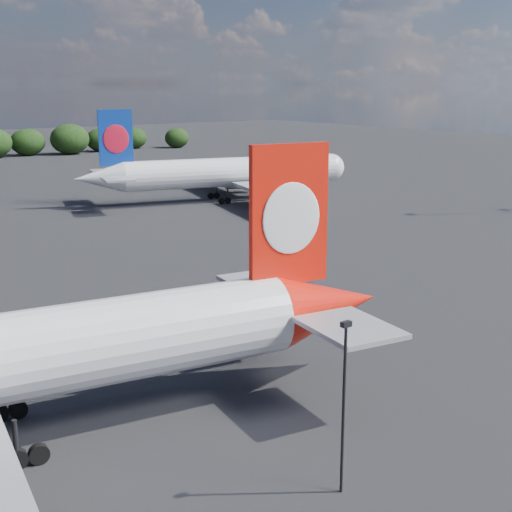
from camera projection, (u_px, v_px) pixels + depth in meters
china_southern_airliner at (223, 173)px, 128.22m from camera, size 50.21×48.10×16.59m
apron_lamp_post at (344, 398)px, 35.90m from camera, size 0.55×0.30×9.36m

